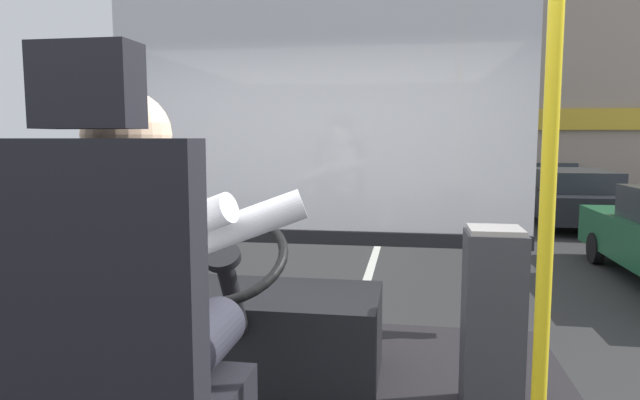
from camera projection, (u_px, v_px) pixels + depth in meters
name	position (u px, v px, depth m)	size (l,w,h in m)	color
ground	(380.00, 241.00, 10.54)	(18.00, 44.00, 0.06)	#2C2C2C
driver_seat	(124.00, 367.00, 1.35)	(0.48, 0.48, 1.30)	black
bus_driver	(145.00, 284.00, 1.45)	(0.78, 0.55, 0.78)	#282833
steering_console	(258.00, 331.00, 2.55)	(1.10, 0.98, 0.80)	black
handrail_pole	(551.00, 127.00, 1.55)	(0.04, 0.04, 2.25)	yellow
fare_box	(492.00, 320.00, 2.24)	(0.23, 0.23, 0.75)	#333338
windshield_panel	(315.00, 147.00, 3.29)	(2.50, 0.08, 1.48)	silver
street_tree	(199.00, 47.00, 12.12)	(2.92, 2.92, 5.36)	#4C3828
shop_building	(608.00, 85.00, 18.40)	(12.75, 6.10, 7.29)	gray
parked_car_black	(569.00, 196.00, 12.56)	(1.78, 4.49, 1.22)	black
parked_car_charcoal	(538.00, 180.00, 17.29)	(1.98, 4.08, 1.20)	#474C51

